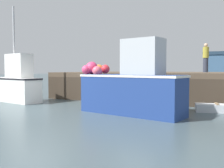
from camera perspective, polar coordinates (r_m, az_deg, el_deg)
ground at (r=11.42m, az=-16.34°, el=-5.59°), size 120.00×160.00×0.10m
pier at (r=15.59m, az=9.21°, el=1.56°), size 10.76×7.01×1.50m
fishing_boat_near_left at (r=14.38m, az=-20.11°, el=0.09°), size 3.41×1.72×4.88m
fishing_boat_near_right at (r=9.77m, az=4.21°, el=-0.54°), size 4.23×2.06×2.76m
rowboat at (r=11.07m, az=21.75°, el=-4.89°), size 1.68×0.96×0.35m
dockworker at (r=16.29m, az=19.64°, el=5.38°), size 0.34×0.34×1.69m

